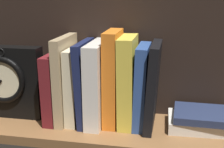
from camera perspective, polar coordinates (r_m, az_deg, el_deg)
name	(u,v)px	position (r cm, az deg, el deg)	size (l,w,h in cm)	color
ground_plane	(100,128)	(90.07, -2.13, -9.57)	(83.09, 23.34, 2.50)	brown
back_panel	(108,54)	(94.46, -0.69, 3.62)	(83.09, 1.20, 34.97)	black
book_maroon_dawkins	(56,86)	(91.74, -9.89, -2.13)	(3.03, 15.81, 18.98)	maroon
book_tan_shortstories	(66,79)	(90.06, -8.18, -0.85)	(2.37, 16.10, 23.60)	tan
book_cream_twain	(76,84)	(89.56, -6.37, -1.83)	(2.92, 14.25, 20.74)	beige
book_navy_bierce	(86,82)	(88.53, -4.66, -1.44)	(2.07, 15.88, 22.38)	#192147
book_white_catcher	(98,83)	(87.69, -2.52, -1.58)	(4.14, 16.88, 22.33)	silver
book_orange_pandolfini	(113,78)	(86.38, 0.15, -0.74)	(3.57, 12.33, 25.50)	orange
book_yellow_seinlanguage	(128,81)	(85.91, 2.83, -1.33)	(4.02, 12.87, 24.10)	gold
book_blue_modern	(142,86)	(85.78, 5.32, -2.15)	(2.92, 12.98, 21.98)	#2D4C8E
book_black_skeptic	(153,86)	(85.46, 7.27, -2.06)	(2.31, 15.96, 22.60)	black
framed_clock	(7,81)	(96.24, -18.18, -1.25)	(20.50, 5.85, 20.50)	black
book_stack_side	(201,120)	(89.20, 15.45, -7.86)	(17.34, 12.93, 4.90)	beige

